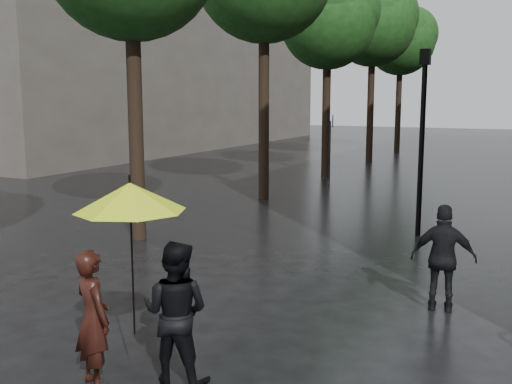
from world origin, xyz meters
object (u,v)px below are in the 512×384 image
Objects in this scene: person_black at (176,312)px; person_burgundy at (93,318)px; pedestrian_walking at (444,258)px; lamp_post at (422,124)px.

person_burgundy is at bearing 22.41° from person_black.
person_burgundy is at bearing 45.27° from pedestrian_walking.
person_black is 4.26m from pedestrian_walking.
person_black is (0.75, 0.47, 0.04)m from person_burgundy.
lamp_post is (-1.30, 4.76, 1.73)m from pedestrian_walking.
person_black reaches higher than person_burgundy.
person_black is 0.38× the size of lamp_post.
pedestrian_walking reaches higher than person_burgundy.
person_burgundy is 9.18m from lamp_post.
lamp_post is at bearing -76.83° from person_burgundy.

